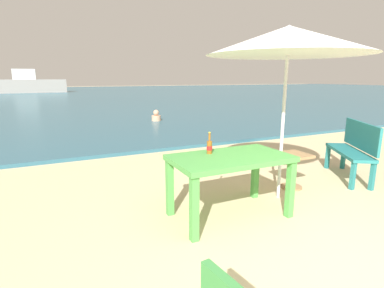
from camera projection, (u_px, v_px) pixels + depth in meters
ground_plane at (369, 285)px, 2.45m from camera, size 120.00×120.00×0.00m
sea_water at (73, 95)px, 28.87m from camera, size 120.00×50.00×0.08m
picnic_table_green at (230, 165)px, 3.55m from camera, size 1.40×0.80×0.76m
beer_bottle_amber at (209, 146)px, 3.61m from camera, size 0.07×0.07×0.26m
patio_umbrella at (288, 41)px, 3.80m from camera, size 2.10×2.10×2.30m
side_table_wood at (293, 166)px, 4.54m from camera, size 0.44×0.44×0.54m
bench_teal_center at (354, 147)px, 4.95m from camera, size 0.93×1.21×0.95m
swimmer_person at (156, 117)px, 11.16m from camera, size 0.34×0.34×0.41m
boat_ferry at (31, 84)px, 31.74m from camera, size 6.71×1.83×2.44m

